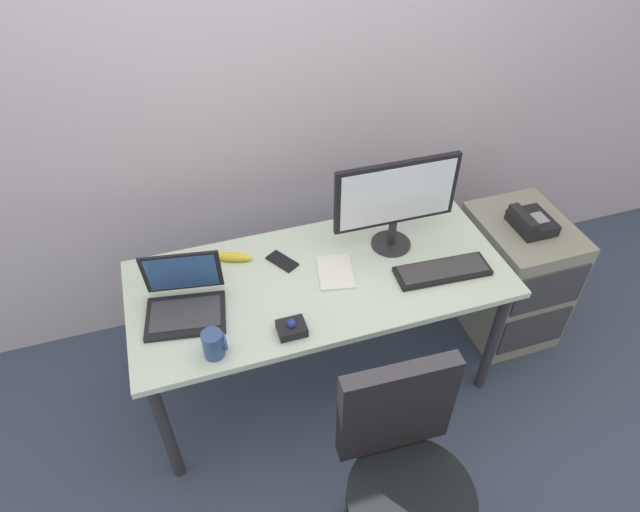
# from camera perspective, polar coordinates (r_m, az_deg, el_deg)

# --- Properties ---
(ground_plane) EXTENTS (8.00, 8.00, 0.00)m
(ground_plane) POSITION_cam_1_polar(r_m,az_deg,el_deg) (2.89, 0.00, -12.23)
(ground_plane) COLOR #3A465C
(back_wall) EXTENTS (6.00, 0.10, 2.80)m
(back_wall) POSITION_cam_1_polar(r_m,az_deg,el_deg) (2.56, -5.20, 20.12)
(back_wall) COLOR silver
(back_wall) RESTS_ON ground
(desk) EXTENTS (1.62, 0.72, 0.70)m
(desk) POSITION_cam_1_polar(r_m,az_deg,el_deg) (2.41, 0.00, -3.40)
(desk) COLOR silver
(desk) RESTS_ON ground
(file_cabinet) EXTENTS (0.42, 0.53, 0.69)m
(file_cabinet) POSITION_cam_1_polar(r_m,az_deg,el_deg) (3.04, 19.26, -2.05)
(file_cabinet) COLOR gray
(file_cabinet) RESTS_ON ground
(desk_phone) EXTENTS (0.17, 0.20, 0.09)m
(desk_phone) POSITION_cam_1_polar(r_m,az_deg,el_deg) (2.79, 21.02, 3.33)
(desk_phone) COLOR black
(desk_phone) RESTS_ON file_cabinet
(office_chair) EXTENTS (0.52, 0.52, 0.95)m
(office_chair) POSITION_cam_1_polar(r_m,az_deg,el_deg) (2.13, 8.57, -22.81)
(office_chair) COLOR black
(office_chair) RESTS_ON ground
(monitor_main) EXTENTS (0.55, 0.18, 0.44)m
(monitor_main) POSITION_cam_1_polar(r_m,az_deg,el_deg) (2.37, 7.90, 5.91)
(monitor_main) COLOR #262628
(monitor_main) RESTS_ON desk
(keyboard) EXTENTS (0.42, 0.16, 0.03)m
(keyboard) POSITION_cam_1_polar(r_m,az_deg,el_deg) (2.42, 12.58, -1.50)
(keyboard) COLOR black
(keyboard) RESTS_ON desk
(laptop) EXTENTS (0.35, 0.31, 0.24)m
(laptop) POSITION_cam_1_polar(r_m,az_deg,el_deg) (2.25, -13.86, -4.40)
(laptop) COLOR black
(laptop) RESTS_ON desk
(trackball_mouse) EXTENTS (0.11, 0.09, 0.07)m
(trackball_mouse) POSITION_cam_1_polar(r_m,az_deg,el_deg) (2.13, -2.95, -7.44)
(trackball_mouse) COLOR black
(trackball_mouse) RESTS_ON desk
(coffee_mug) EXTENTS (0.09, 0.08, 0.11)m
(coffee_mug) POSITION_cam_1_polar(r_m,az_deg,el_deg) (2.07, -10.92, -8.95)
(coffee_mug) COLOR #304B81
(coffee_mug) RESTS_ON desk
(paper_notepad) EXTENTS (0.19, 0.23, 0.01)m
(paper_notepad) POSITION_cam_1_polar(r_m,az_deg,el_deg) (2.37, 1.61, -1.70)
(paper_notepad) COLOR white
(paper_notepad) RESTS_ON desk
(cell_phone) EXTENTS (0.13, 0.16, 0.01)m
(cell_phone) POSITION_cam_1_polar(r_m,az_deg,el_deg) (2.43, -3.94, -0.55)
(cell_phone) COLOR black
(cell_phone) RESTS_ON desk
(banana) EXTENTS (0.19, 0.11, 0.04)m
(banana) POSITION_cam_1_polar(r_m,az_deg,el_deg) (2.45, -9.16, -0.08)
(banana) COLOR yellow
(banana) RESTS_ON desk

